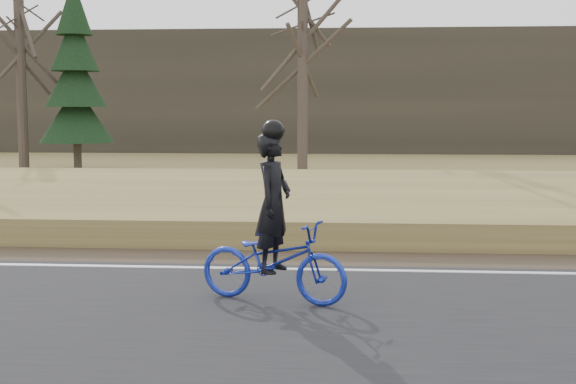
{
  "coord_description": "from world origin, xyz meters",
  "views": [
    {
      "loc": [
        5.83,
        -10.63,
        2.3
      ],
      "look_at": [
        4.95,
        0.5,
        1.1
      ],
      "focal_mm": 50.0,
      "sensor_mm": 36.0,
      "label": 1
    }
  ],
  "objects": [
    {
      "name": "railroad",
      "position": [
        0.0,
        8.0,
        0.53
      ],
      "size": [
        120.0,
        2.4,
        0.29
      ],
      "color": "black",
      "rests_on": "ballast"
    },
    {
      "name": "treeline_backdrop",
      "position": [
        0.0,
        30.0,
        3.0
      ],
      "size": [
        120.0,
        4.0,
        6.0
      ],
      "primitive_type": "cube",
      "color": "#383328",
      "rests_on": "ground"
    },
    {
      "name": "bare_tree_center",
      "position": [
        4.2,
        16.31,
        4.03
      ],
      "size": [
        0.36,
        0.36,
        8.06
      ],
      "primitive_type": "cylinder",
      "color": "#493E36",
      "rests_on": "ground"
    },
    {
      "name": "cyclist",
      "position": [
        4.95,
        -1.62,
        0.71
      ],
      "size": [
        1.89,
        1.12,
        2.09
      ],
      "rotation": [
        0.0,
        0.0,
        1.27
      ],
      "color": "#17299E",
      "rests_on": "road"
    },
    {
      "name": "embankment",
      "position": [
        0.0,
        4.2,
        0.22
      ],
      "size": [
        120.0,
        5.0,
        0.44
      ],
      "primitive_type": "cube",
      "color": "olive",
      "rests_on": "ground"
    },
    {
      "name": "conifer",
      "position": [
        -3.85,
        17.08,
        3.2
      ],
      "size": [
        2.6,
        2.6,
        6.76
      ],
      "color": "#493E36",
      "rests_on": "ground"
    },
    {
      "name": "ballast",
      "position": [
        0.0,
        8.0,
        0.23
      ],
      "size": [
        120.0,
        3.0,
        0.45
      ],
      "primitive_type": "cube",
      "color": "slate",
      "rests_on": "ground"
    },
    {
      "name": "bare_tree_left",
      "position": [
        -5.82,
        17.09,
        3.82
      ],
      "size": [
        0.36,
        0.36,
        7.64
      ],
      "primitive_type": "cylinder",
      "color": "#493E36",
      "rests_on": "ground"
    }
  ]
}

